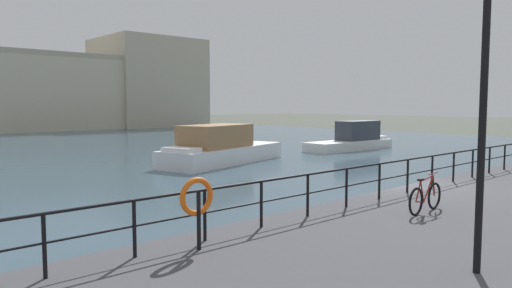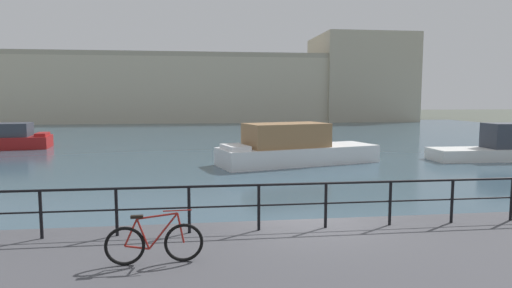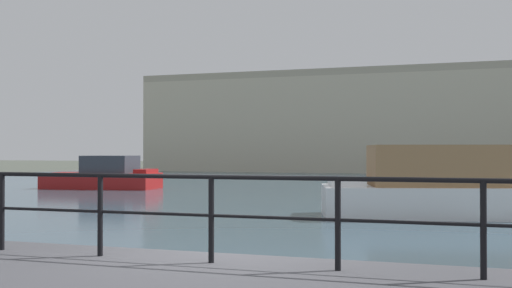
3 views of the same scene
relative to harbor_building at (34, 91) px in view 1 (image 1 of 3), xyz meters
The scene contains 9 objects.
ground_plane 61.09m from the harbor_building, 96.05° to the right, with size 240.00×240.00×0.00m, color #4C5147.
water_basin 31.45m from the harbor_building, 101.95° to the right, with size 80.00×60.00×0.01m, color #385160.
harbor_building is the anchor object (origin of this frame).
moored_harbor_tender 46.90m from the harbor_building, 94.67° to the right, with size 9.75×5.30×2.36m.
moored_blue_motorboat 47.65m from the harbor_building, 78.38° to the right, with size 8.44×2.43×2.24m.
quay_railing 61.88m from the harbor_building, 97.27° to the right, with size 25.21×0.07×1.08m.
parked_bicycle 63.95m from the harbor_building, 98.99° to the right, with size 1.77×0.16×0.98m.
life_ring_stand 63.80m from the harbor_building, 104.65° to the right, with size 0.75×0.16×1.40m.
quay_lamp_post 67.16m from the harbor_building, 101.53° to the right, with size 0.32×0.32×4.91m.
Camera 1 is at (-14.83, -8.47, 3.57)m, focal length 33.18 mm.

